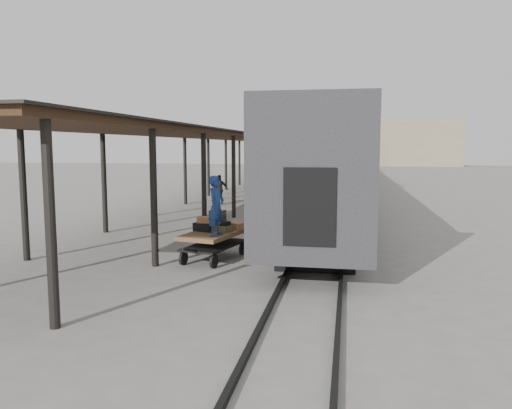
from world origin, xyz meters
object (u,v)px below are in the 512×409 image
at_px(baggage_cart, 214,239).
at_px(porter, 216,206).
at_px(pedestrian, 220,189).
at_px(luggage_tug, 259,184).

height_order(baggage_cart, porter, porter).
xyz_separation_m(baggage_cart, pedestrian, (-3.56, 14.30, 0.22)).
bearing_deg(luggage_tug, pedestrian, -122.28).
height_order(baggage_cart, luggage_tug, luggage_tug).
bearing_deg(porter, baggage_cart, 34.63).
height_order(baggage_cart, pedestrian, pedestrian).
relative_size(baggage_cart, pedestrian, 1.51).
height_order(luggage_tug, pedestrian, pedestrian).
bearing_deg(baggage_cart, luggage_tug, 109.69).
relative_size(porter, pedestrian, 1.00).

